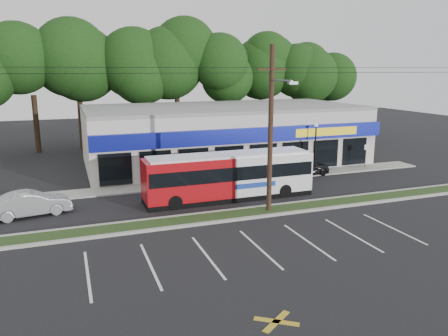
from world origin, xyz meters
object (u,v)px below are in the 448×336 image
car_silver (31,204)px  sign_post (366,152)px  utility_pole (269,125)px  pedestrian_a (251,170)px  car_dark (303,166)px  pedestrian_b (229,173)px  metrobus (229,175)px  lamp_post (315,142)px

car_silver → sign_post: bearing=-93.3°
utility_pole → car_silver: 14.97m
car_silver → pedestrian_a: bearing=-88.7°
car_silver → pedestrian_a: (15.75, 3.26, 0.13)m
car_dark → pedestrian_b: bearing=83.3°
metrobus → pedestrian_b: (1.52, 4.00, -0.90)m
utility_pole → lamp_post: utility_pole is taller
car_dark → car_silver: 20.74m
lamp_post → car_silver: size_ratio=0.94×
sign_post → pedestrian_b: (-12.77, -0.07, -0.80)m
sign_post → car_dark: sign_post is taller
sign_post → metrobus: bearing=-164.1°
utility_pole → pedestrian_a: (2.20, 7.57, -4.54)m
pedestrian_a → car_silver: bearing=11.6°
lamp_post → car_silver: lamp_post is taller
lamp_post → pedestrian_a: size_ratio=2.42×
car_silver → pedestrian_b: size_ratio=3.01×
utility_pole → pedestrian_a: size_ratio=28.48×
utility_pole → lamp_post: bearing=43.9°
sign_post → car_silver: (-26.72, -3.34, -0.81)m
metrobus → pedestrian_b: size_ratio=7.70×
sign_post → pedestrian_a: size_ratio=1.27×
utility_pole → pedestrian_b: (0.40, 7.57, -4.66)m
lamp_post → car_dark: 2.29m
car_dark → pedestrian_b: 6.54m
car_silver → pedestrian_a: pedestrian_a is taller
utility_pole → sign_post: size_ratio=22.47×
pedestrian_b → lamp_post: bearing=-145.7°
lamp_post → pedestrian_a: bearing=-177.1°
sign_post → metrobus: size_ratio=0.19×
car_silver → pedestrian_a: 16.08m
lamp_post → pedestrian_a: 6.24m
car_silver → pedestrian_b: (13.95, 3.26, 0.01)m
car_silver → utility_pole: bearing=-118.1°
sign_post → car_dark: size_ratio=0.49×
lamp_post → car_dark: lamp_post is taller
sign_post → pedestrian_a: sign_post is taller
car_dark → pedestrian_a: pedestrian_a is taller
lamp_post → pedestrian_b: (-7.77, -0.30, -1.92)m
metrobus → pedestrian_a: metrobus is taller
car_dark → car_silver: size_ratio=0.99×
lamp_post → sign_post: size_ratio=1.91×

